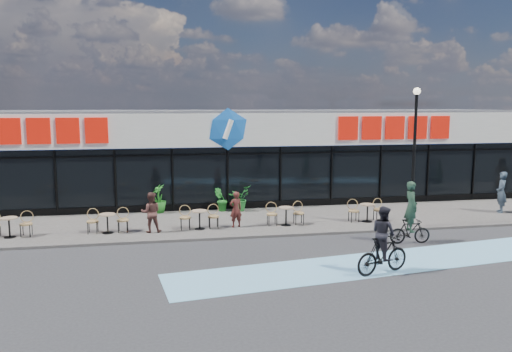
# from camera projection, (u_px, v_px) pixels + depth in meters

# --- Properties ---
(ground) EXTENTS (120.00, 120.00, 0.00)m
(ground) POSITION_uv_depth(u_px,v_px,m) (254.00, 255.00, 16.37)
(ground) COLOR #28282B
(ground) RESTS_ON ground
(sidewalk) EXTENTS (44.00, 5.00, 0.10)m
(sidewalk) POSITION_uv_depth(u_px,v_px,m) (235.00, 222.00, 20.74)
(sidewalk) COLOR #5F5954
(sidewalk) RESTS_ON ground
(bike_lane) EXTENTS (14.17, 4.13, 0.01)m
(bike_lane) POSITION_uv_depth(u_px,v_px,m) (388.00, 262.00, 15.61)
(bike_lane) COLOR #6FADD1
(bike_lane) RESTS_ON ground
(building) EXTENTS (30.60, 6.57, 4.75)m
(building) POSITION_uv_depth(u_px,v_px,m) (220.00, 155.00, 25.70)
(building) COLOR black
(building) RESTS_ON ground
(lamp_post) EXTENTS (0.28, 0.28, 5.44)m
(lamp_post) POSITION_uv_depth(u_px,v_px,m) (414.00, 146.00, 19.32)
(lamp_post) COLOR black
(lamp_post) RESTS_ON sidewalk
(bistro_set_1) EXTENTS (1.54, 0.62, 0.90)m
(bistro_set_1) POSITION_uv_depth(u_px,v_px,m) (10.00, 225.00, 18.19)
(bistro_set_1) COLOR tan
(bistro_set_1) RESTS_ON sidewalk
(bistro_set_2) EXTENTS (1.54, 0.62, 0.90)m
(bistro_set_2) POSITION_uv_depth(u_px,v_px,m) (108.00, 221.00, 18.80)
(bistro_set_2) COLOR tan
(bistro_set_2) RESTS_ON sidewalk
(bistro_set_3) EXTENTS (1.54, 0.62, 0.90)m
(bistro_set_3) POSITION_uv_depth(u_px,v_px,m) (199.00, 217.00, 19.41)
(bistro_set_3) COLOR tan
(bistro_set_3) RESTS_ON sidewalk
(bistro_set_4) EXTENTS (1.54, 0.62, 0.90)m
(bistro_set_4) POSITION_uv_depth(u_px,v_px,m) (286.00, 214.00, 20.02)
(bistro_set_4) COLOR tan
(bistro_set_4) RESTS_ON sidewalk
(bistro_set_5) EXTENTS (1.54, 0.62, 0.90)m
(bistro_set_5) POSITION_uv_depth(u_px,v_px,m) (367.00, 210.00, 20.63)
(bistro_set_5) COLOR tan
(bistro_set_5) RESTS_ON sidewalk
(potted_plant_left) EXTENTS (0.88, 0.88, 1.27)m
(potted_plant_left) POSITION_uv_depth(u_px,v_px,m) (158.00, 199.00, 22.24)
(potted_plant_left) COLOR #216B1E
(potted_plant_left) RESTS_ON sidewalk
(potted_plant_mid) EXTENTS (0.68, 0.60, 1.06)m
(potted_plant_mid) POSITION_uv_depth(u_px,v_px,m) (221.00, 200.00, 22.54)
(potted_plant_mid) COLOR #1F6D22
(potted_plant_mid) RESTS_ON sidewalk
(potted_plant_right) EXTENTS (1.36, 1.37, 1.15)m
(potted_plant_right) POSITION_uv_depth(u_px,v_px,m) (239.00, 198.00, 22.70)
(potted_plant_right) COLOR #1C6223
(potted_plant_right) RESTS_ON sidewalk
(patron_left) EXTENTS (0.60, 0.48, 1.42)m
(patron_left) POSITION_uv_depth(u_px,v_px,m) (236.00, 209.00, 19.61)
(patron_left) COLOR #461B19
(patron_left) RESTS_ON sidewalk
(patron_right) EXTENTS (0.75, 0.59, 1.54)m
(patron_right) POSITION_uv_depth(u_px,v_px,m) (151.00, 212.00, 18.82)
(patron_right) COLOR #502F29
(patron_right) RESTS_ON sidewalk
(pedestrian_a) EXTENTS (0.66, 0.79, 1.84)m
(pedestrian_a) POSITION_uv_depth(u_px,v_px,m) (501.00, 192.00, 22.23)
(pedestrian_a) COLOR #2F3D4A
(pedestrian_a) RESTS_ON sidewalk
(cyclist_a) EXTENTS (1.92, 1.05, 2.01)m
(cyclist_a) POSITION_uv_depth(u_px,v_px,m) (383.00, 246.00, 14.47)
(cyclist_a) COLOR black
(cyclist_a) RESTS_ON ground
(cyclist_b) EXTENTS (1.50, 0.68, 2.24)m
(cyclist_b) POSITION_uv_depth(u_px,v_px,m) (411.00, 220.00, 17.60)
(cyclist_b) COLOR black
(cyclist_b) RESTS_ON ground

